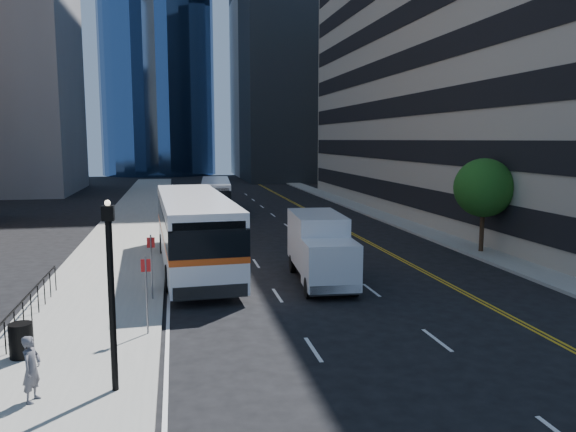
# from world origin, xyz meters

# --- Properties ---
(ground) EXTENTS (160.00, 160.00, 0.00)m
(ground) POSITION_xyz_m (0.00, 0.00, 0.00)
(ground) COLOR black
(ground) RESTS_ON ground
(sidewalk_west) EXTENTS (5.00, 90.00, 0.15)m
(sidewalk_west) POSITION_xyz_m (-10.50, 25.00, 0.07)
(sidewalk_west) COLOR gray
(sidewalk_west) RESTS_ON ground
(sidewalk_east) EXTENTS (2.00, 90.00, 0.15)m
(sidewalk_east) POSITION_xyz_m (9.00, 25.00, 0.07)
(sidewalk_east) COLOR gray
(sidewalk_east) RESTS_ON ground
(parking_garage) EXTENTS (30.00, 50.00, 25.00)m
(parking_garage) POSITION_xyz_m (25.00, 23.00, 12.50)
(parking_garage) COLOR #9E9384
(parking_garage) RESTS_ON ground
(street_tree) EXTENTS (3.20, 3.20, 5.10)m
(street_tree) POSITION_xyz_m (9.00, 8.00, 3.64)
(street_tree) COLOR #332114
(street_tree) RESTS_ON sidewalk_east
(lamp_post) EXTENTS (0.28, 0.28, 4.56)m
(lamp_post) POSITION_xyz_m (-9.00, -6.00, 2.72)
(lamp_post) COLOR black
(lamp_post) RESTS_ON sidewalk_west
(bus_front) EXTENTS (3.72, 13.93, 3.56)m
(bus_front) POSITION_xyz_m (-6.60, 7.58, 1.94)
(bus_front) COLOR silver
(bus_front) RESTS_ON ground
(bus_rear) EXTENTS (3.04, 10.85, 2.76)m
(bus_rear) POSITION_xyz_m (-4.00, 28.97, 1.51)
(bus_rear) COLOR silver
(bus_rear) RESTS_ON ground
(box_truck) EXTENTS (2.52, 6.29, 2.95)m
(box_truck) POSITION_xyz_m (-1.27, 3.71, 1.56)
(box_truck) COLOR silver
(box_truck) RESTS_ON ground
(trash_can) EXTENTS (0.87, 0.87, 0.98)m
(trash_can) POSITION_xyz_m (-11.80, -3.30, 0.64)
(trash_can) COLOR black
(trash_can) RESTS_ON sidewalk_west
(pedestrian) EXTENTS (0.53, 0.66, 1.59)m
(pedestrian) POSITION_xyz_m (-10.83, -6.24, 0.94)
(pedestrian) COLOR #4F4E55
(pedestrian) RESTS_ON sidewalk_west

